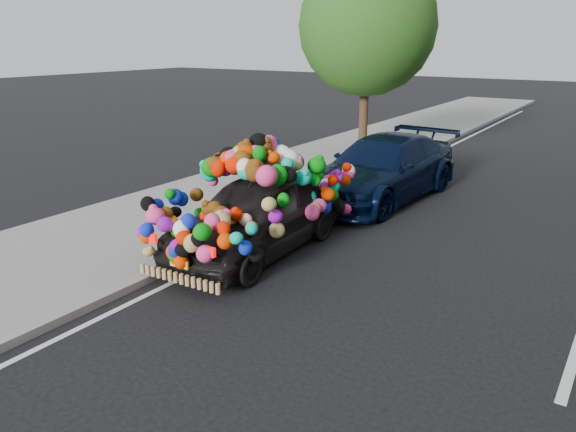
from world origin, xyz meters
name	(u,v)px	position (x,y,z in m)	size (l,w,h in m)	color
ground	(313,290)	(0.00, 0.00, 0.00)	(100.00, 100.00, 0.00)	black
sidewalk	(121,235)	(-4.30, 0.00, 0.06)	(4.00, 60.00, 0.12)	gray
kerb	(197,255)	(-2.35, 0.00, 0.07)	(0.15, 60.00, 0.13)	gray
lane_markings	(573,361)	(3.60, 0.00, 0.01)	(6.00, 50.00, 0.01)	silver
tree_near_sidewalk	(367,26)	(-3.80, 9.50, 4.02)	(4.20, 4.20, 6.13)	#332114
plush_art_car	(257,195)	(-1.70, 0.90, 1.04)	(2.15, 4.35, 2.04)	black
navy_sedan	(383,168)	(-1.28, 5.36, 0.73)	(2.05, 5.05, 1.47)	black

